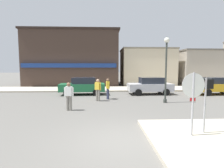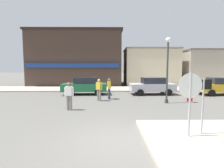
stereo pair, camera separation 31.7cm
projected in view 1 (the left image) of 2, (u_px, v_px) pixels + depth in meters
ground_plane at (123, 141)px, 5.84m from camera, size 160.00×160.00×0.00m
kerb_far at (110, 89)px, 19.51m from camera, size 80.00×4.00×0.15m
stop_sign at (193, 96)px, 5.84m from camera, size 0.82×0.09×2.30m
one_way_sign at (205, 100)px, 6.10m from camera, size 0.60×0.07×2.10m
lamp_post at (166, 60)px, 11.96m from camera, size 0.36×0.36×4.54m
parked_car_nearest at (83, 86)px, 15.80m from camera, size 4.08×2.04×1.56m
parked_car_second at (150, 86)px, 15.99m from camera, size 4.06×1.99×1.56m
parked_car_third at (216, 86)px, 15.95m from camera, size 4.05×1.96×1.56m
pedestrian_crossing_near at (69, 95)px, 9.95m from camera, size 0.56×0.27×1.61m
pedestrian_crossing_far at (98, 89)px, 12.77m from camera, size 0.51×0.38×1.61m
pedestrian_kerb_side at (108, 88)px, 13.51m from camera, size 0.28×0.56×1.61m
building_corner_shop at (75, 59)px, 25.05m from camera, size 12.21×8.75×7.24m
building_storefront_left_near at (146, 67)px, 24.67m from camera, size 7.14×5.25×5.02m
building_storefront_left_mid at (200, 68)px, 26.04m from camera, size 7.87×7.83×4.83m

